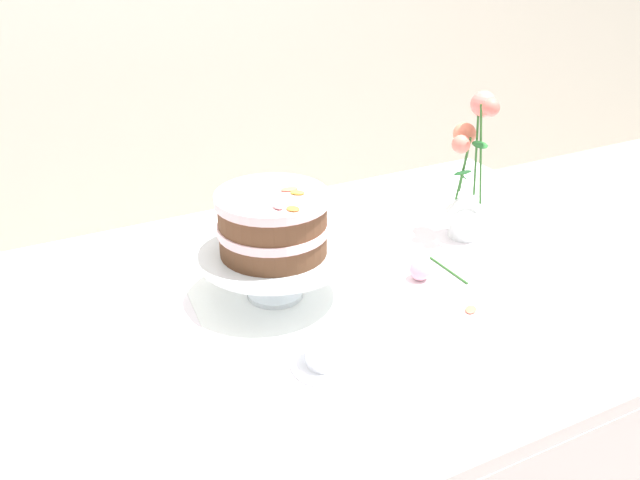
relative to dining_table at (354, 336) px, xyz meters
name	(u,v)px	position (x,y,z in m)	size (l,w,h in m)	color
dining_table	(354,336)	(0.00, 0.00, 0.00)	(1.40, 1.00, 0.74)	white
linen_napkin	(275,296)	(-0.14, 0.07, 0.09)	(0.32, 0.32, 0.00)	white
cake_stand	(274,259)	(-0.14, 0.07, 0.18)	(0.29, 0.29, 0.10)	silver
layer_cake	(273,223)	(-0.14, 0.07, 0.25)	(0.21, 0.21, 0.13)	brown
flower_vase	(469,180)	(0.36, 0.12, 0.23)	(0.10, 0.12, 0.34)	silver
teacup	(327,354)	(-0.15, -0.17, 0.12)	(0.12, 0.12, 0.06)	white
fallen_rose	(421,270)	(0.16, 0.00, 0.11)	(0.10, 0.13, 0.04)	#2D6028
loose_petal_0	(471,309)	(0.17, -0.15, 0.09)	(0.03, 0.02, 0.01)	#E56B51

